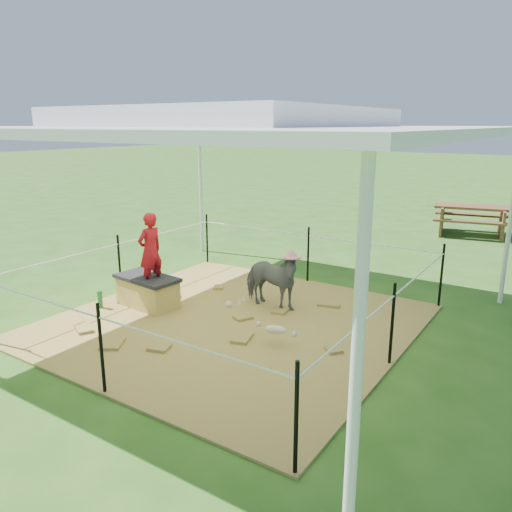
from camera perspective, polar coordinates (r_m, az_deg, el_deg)
The scene contains 12 objects.
ground at distance 7.06m, azimuth -2.70°, elevation -7.73°, with size 90.00×90.00×0.00m, color #2D5919.
hay_patch at distance 7.06m, azimuth -2.70°, elevation -7.62°, with size 4.60×4.60×0.03m, color brown.
canopy_tent at distance 6.52m, azimuth -3.00°, elevation 14.67°, with size 6.30×6.30×2.90m.
rope_fence at distance 6.84m, azimuth -2.77°, elevation -2.75°, with size 4.54×4.54×1.00m.
straw_bale at distance 7.73m, azimuth -12.26°, elevation -4.14°, with size 0.94×0.47×0.42m, color #B28C40.
dark_cloth at distance 7.66m, azimuth -12.36°, elevation -2.48°, with size 1.00×0.52×0.05m, color black.
woman at distance 7.45m, azimuth -12.05°, elevation 1.34°, with size 0.41×0.27×1.13m, color #AD101B.
green_bottle at distance 7.87m, azimuth -17.39°, elevation -4.75°, with size 0.07×0.07×0.26m, color #197233.
pony at distance 7.41m, azimuth 1.62°, elevation -2.79°, with size 0.47×1.03×0.87m, color #515156.
pink_hat at distance 7.27m, azimuth 1.65°, elevation 0.96°, with size 0.27×0.27×0.13m, color pink.
foal at distance 6.27m, azimuth 2.26°, elevation -8.19°, with size 0.82×0.46×0.46m, color beige, non-canonical shape.
picnic_table_near at distance 13.63m, azimuth 23.40°, elevation 3.75°, with size 1.78×1.29×0.74m, color brown.
Camera 1 is at (3.86, -5.26, 2.71)m, focal length 35.00 mm.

